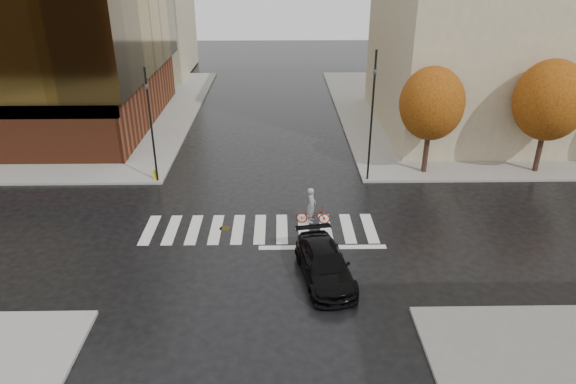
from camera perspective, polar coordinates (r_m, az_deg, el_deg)
name	(u,v)px	position (r m, az deg, el deg)	size (l,w,h in m)	color
ground	(260,234)	(25.34, -3.17, -4.69)	(120.00, 120.00, 0.00)	black
sidewalk_nw	(22,113)	(49.86, -27.45, 7.84)	(30.00, 30.00, 0.15)	gray
sidewalk_ne	(509,110)	(49.00, 23.37, 8.36)	(30.00, 30.00, 0.15)	gray
crosswalk	(260,229)	(25.77, -3.13, -4.12)	(12.00, 3.00, 0.01)	silver
building_ne_tan	(500,4)	(42.24, 22.49, 18.77)	(16.00, 16.00, 18.00)	tan
tree_ne_a	(432,104)	(31.76, 15.69, 9.42)	(3.80, 3.80, 6.50)	black
tree_ne_b	(550,101)	(34.36, 27.12, 9.04)	(4.20, 4.20, 6.89)	black
sedan	(325,264)	(21.81, 4.09, -8.01)	(1.92, 4.73, 1.37)	black
cyclist	(312,212)	(25.97, 2.74, -2.18)	(1.79, 0.78, 1.97)	maroon
traffic_light_nw	(150,119)	(30.44, -15.03, 7.79)	(0.19, 0.17, 6.74)	black
traffic_light_ne	(372,108)	(29.85, 9.36, 9.19)	(0.18, 0.21, 7.63)	black
fire_hydrant	(155,173)	(31.81, -14.60, 2.02)	(0.24, 0.24, 0.67)	yellow
manhole	(225,228)	(25.96, -7.02, -4.04)	(0.56, 0.56, 0.01)	#453618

